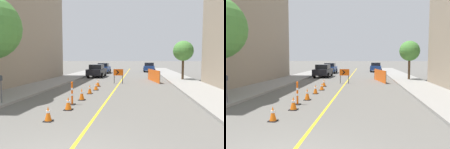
{
  "view_description": "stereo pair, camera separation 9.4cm",
  "coord_description": "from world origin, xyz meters",
  "views": [
    {
      "loc": [
        1.75,
        -4.21,
        2.45
      ],
      "look_at": [
        -0.46,
        14.39,
        1.0
      ],
      "focal_mm": 35.0,
      "sensor_mm": 36.0,
      "label": 1
    },
    {
      "loc": [
        1.84,
        -4.19,
        2.45
      ],
      "look_at": [
        -0.46,
        14.39,
        1.0
      ],
      "focal_mm": 35.0,
      "sensor_mm": 36.0,
      "label": 2
    }
  ],
  "objects": [
    {
      "name": "parked_car_curb_far",
      "position": [
        3.69,
        34.08,
        0.8
      ],
      "size": [
        2.03,
        4.39,
        1.59
      ],
      "rotation": [
        0.0,
        0.0,
        -0.05
      ],
      "color": "navy",
      "rests_on": "ground_plane"
    },
    {
      "name": "traffic_cone_fifth",
      "position": [
        -1.38,
        11.87,
        0.26
      ],
      "size": [
        0.4,
        0.4,
        0.52
      ],
      "color": "black",
      "rests_on": "ground_plane"
    },
    {
      "name": "parked_car_curb_mid",
      "position": [
        -3.63,
        29.79,
        0.8
      ],
      "size": [
        1.94,
        4.32,
        1.59
      ],
      "rotation": [
        0.0,
        0.0,
        0.01
      ],
      "color": "navy",
      "rests_on": "ground_plane"
    },
    {
      "name": "traffic_cone_second",
      "position": [
        -1.48,
        5.57,
        0.31
      ],
      "size": [
        0.39,
        0.39,
        0.63
      ],
      "color": "black",
      "rests_on": "ground_plane"
    },
    {
      "name": "sidewalk_right",
      "position": [
        6.35,
        22.78,
        0.07
      ],
      "size": [
        3.04,
        45.57,
        0.15
      ],
      "color": "gray",
      "rests_on": "ground_plane"
    },
    {
      "name": "delineator_post_front",
      "position": [
        -1.64,
        6.71,
        0.53
      ],
      "size": [
        0.31,
        0.31,
        1.22
      ],
      "color": "black",
      "rests_on": "ground_plane"
    },
    {
      "name": "arrow_barricade_primary",
      "position": [
        -0.08,
        16.34,
        0.98
      ],
      "size": [
        0.93,
        0.13,
        1.37
      ],
      "rotation": [
        0.0,
        0.0,
        0.08
      ],
      "color": "#EF560C",
      "rests_on": "ground_plane"
    },
    {
      "name": "traffic_cone_fourth",
      "position": [
        -1.48,
        10.18,
        0.31
      ],
      "size": [
        0.35,
        0.35,
        0.63
      ],
      "color": "black",
      "rests_on": "ground_plane"
    },
    {
      "name": "traffic_cone_nearest",
      "position": [
        -1.67,
        3.7,
        0.29
      ],
      "size": [
        0.33,
        0.33,
        0.59
      ],
      "color": "black",
      "rests_on": "ground_plane"
    },
    {
      "name": "sidewalk_left",
      "position": [
        -6.35,
        22.78,
        0.07
      ],
      "size": [
        3.04,
        45.57,
        0.15
      ],
      "color": "gray",
      "rests_on": "ground_plane"
    },
    {
      "name": "parked_car_curb_near",
      "position": [
        -3.39,
        22.9,
        0.8
      ],
      "size": [
        1.95,
        4.36,
        1.59
      ],
      "rotation": [
        0.0,
        0.0,
        -0.04
      ],
      "color": "black",
      "rests_on": "ground_plane"
    },
    {
      "name": "parking_meter_near_curb",
      "position": [
        -5.18,
        6.1,
        1.14
      ],
      "size": [
        0.12,
        0.11,
        1.42
      ],
      "color": "#4C4C51",
      "rests_on": "sidewalk_left"
    },
    {
      "name": "lane_stripe",
      "position": [
        0.0,
        22.78,
        0.0
      ],
      "size": [
        0.12,
        45.57,
        0.01
      ],
      "color": "gold",
      "rests_on": "ground_plane"
    },
    {
      "name": "safety_mesh_fence",
      "position": [
        3.36,
        18.56,
        0.6
      ],
      "size": [
        0.92,
        4.5,
        1.21
      ],
      "rotation": [
        0.0,
        0.0,
        1.76
      ],
      "color": "#EF560C",
      "rests_on": "ground_plane"
    },
    {
      "name": "traffic_cone_third",
      "position": [
        -1.46,
        7.98,
        0.34
      ],
      "size": [
        0.38,
        0.38,
        0.68
      ],
      "color": "black",
      "rests_on": "ground_plane"
    },
    {
      "name": "traffic_cone_farthest",
      "position": [
        -1.61,
        13.93,
        0.3
      ],
      "size": [
        0.41,
        0.41,
        0.61
      ],
      "color": "black",
      "rests_on": "ground_plane"
    },
    {
      "name": "street_tree_right_near",
      "position": [
        6.51,
        19.71,
        3.14
      ],
      "size": [
        2.12,
        2.12,
        4.08
      ],
      "color": "#4C3823",
      "rests_on": "sidewalk_right"
    }
  ]
}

